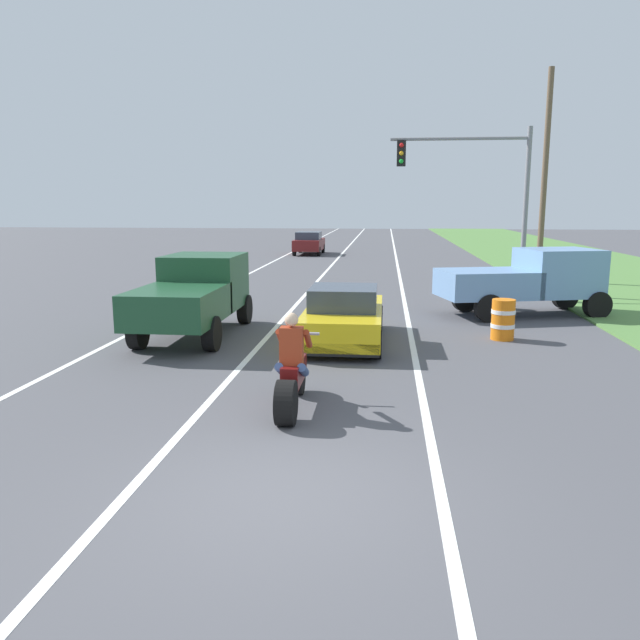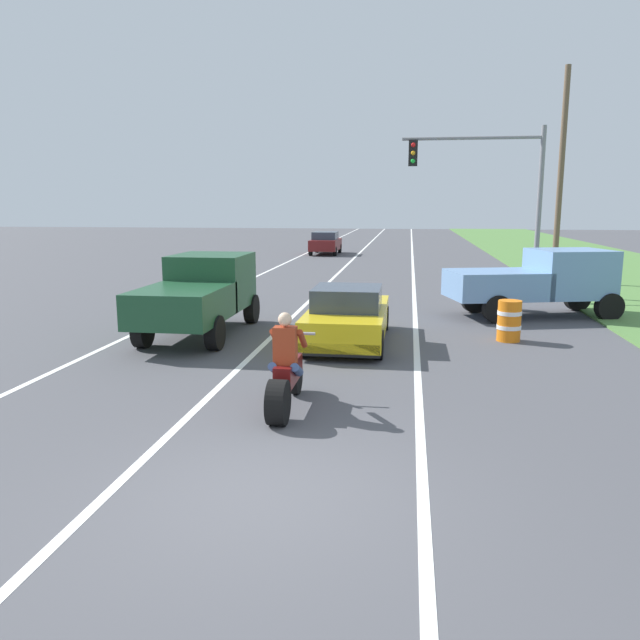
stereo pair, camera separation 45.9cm
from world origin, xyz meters
name	(u,v)px [view 1 (the left image)]	position (x,y,z in m)	size (l,w,h in m)	color
ground_plane	(282,497)	(0.00, 0.00, 0.00)	(160.00, 160.00, 0.00)	#4C4C51
lane_stripe_left_solid	(236,280)	(-5.40, 20.00, 0.00)	(0.14, 120.00, 0.01)	white
lane_stripe_right_solid	(401,282)	(1.80, 20.00, 0.00)	(0.14, 120.00, 0.01)	white
lane_stripe_centre_dashed	(317,281)	(-1.80, 20.00, 0.00)	(0.14, 120.00, 0.01)	white
motorcycle_with_rider	(292,376)	(-0.33, 2.93, 0.59)	(0.70, 2.21, 1.62)	black
sports_car_yellow	(344,317)	(0.15, 8.11, 0.63)	(1.84, 4.30, 1.37)	yellow
pickup_truck_left_lane_dark_green	(195,292)	(-3.64, 8.52, 1.11)	(2.02, 4.80, 1.98)	#1E4C2D
pickup_truck_right_shoulder_light_blue	(529,279)	(5.39, 12.42, 1.11)	(5.14, 3.14, 1.98)	#6B93C6
traffic_light_mast_near	(483,184)	(4.56, 16.81, 4.02)	(4.99, 0.34, 6.00)	gray
utility_pole_roadside	(544,178)	(7.66, 20.76, 4.38)	(0.24, 0.24, 8.77)	brown
construction_barrel_nearest	(503,319)	(4.02, 8.84, 0.50)	(0.58, 0.58, 1.00)	orange
construction_barrel_mid	(489,292)	(4.44, 13.64, 0.50)	(0.58, 0.58, 1.00)	orange
distant_car_far_ahead	(309,243)	(-3.98, 34.77, 0.77)	(1.80, 4.00, 1.50)	maroon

